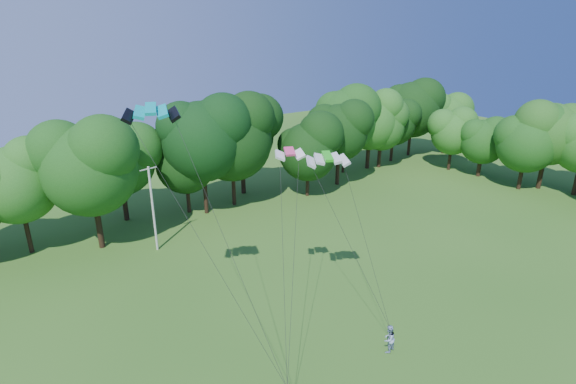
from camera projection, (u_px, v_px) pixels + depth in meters
utility_pole at (153, 208)px, 40.48m from camera, size 1.61×0.40×8.12m
kite_flyer_right at (389, 339)px, 28.56m from camera, size 1.08×0.92×1.92m
kite_teal at (151, 109)px, 24.97m from camera, size 3.31×2.30×0.57m
kite_green at (328, 156)px, 27.73m from camera, size 2.87×2.16×0.44m
kite_pink at (290, 151)px, 28.56m from camera, size 2.08×1.53×0.43m
tree_back_center at (202, 138)px, 47.15m from camera, size 9.40×9.40×13.67m
tree_back_east at (382, 124)px, 64.02m from camera, size 7.14×7.14×10.38m
tree_flank_east at (550, 129)px, 55.02m from camera, size 8.45×8.45×12.28m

